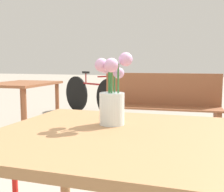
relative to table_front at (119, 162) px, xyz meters
name	(u,v)px	position (x,y,z in m)	size (l,w,h in m)	color
table_front	(119,162)	(0.00, 0.00, 0.00)	(0.91, 0.81, 0.74)	#9E7047
flower_vase	(112,98)	(-0.06, 0.11, 0.21)	(0.14, 0.14, 0.28)	silver
bench_near	(161,106)	(-0.26, 2.53, -0.18)	(1.46, 0.48, 0.85)	brown
table_back	(23,93)	(-1.85, 1.94, -0.01)	(0.69, 0.89, 0.74)	brown
bicycle	(92,95)	(-1.79, 3.96, -0.26)	(1.53, 0.87, 0.82)	black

